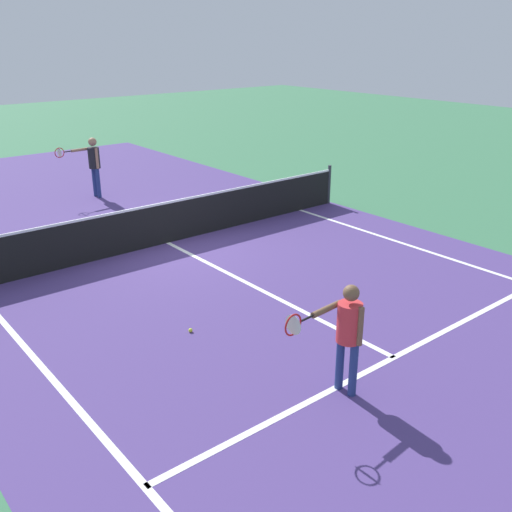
{
  "coord_description": "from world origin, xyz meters",
  "views": [
    {
      "loc": [
        -6.23,
        -10.86,
        4.46
      ],
      "look_at": [
        -0.6,
        -3.92,
        1.0
      ],
      "focal_mm": 40.66,
      "sensor_mm": 36.0,
      "label": 1
    }
  ],
  "objects_px": {
    "player_near": "(347,328)",
    "net": "(166,222)",
    "player_far": "(93,160)",
    "tennis_ball_mid_court": "(191,330)"
  },
  "relations": [
    {
      "from": "player_near",
      "to": "player_far",
      "type": "xyz_separation_m",
      "value": [
        1.66,
        11.22,
        0.12
      ]
    },
    {
      "from": "net",
      "to": "player_near",
      "type": "xyz_separation_m",
      "value": [
        -1.22,
        -6.53,
        0.46
      ]
    },
    {
      "from": "net",
      "to": "player_far",
      "type": "bearing_deg",
      "value": 84.6
    },
    {
      "from": "net",
      "to": "player_near",
      "type": "height_order",
      "value": "player_near"
    },
    {
      "from": "player_near",
      "to": "tennis_ball_mid_court",
      "type": "xyz_separation_m",
      "value": [
        -0.67,
        2.66,
        -0.92
      ]
    },
    {
      "from": "player_near",
      "to": "player_far",
      "type": "distance_m",
      "value": 11.34
    },
    {
      "from": "net",
      "to": "player_near",
      "type": "relative_size",
      "value": 6.78
    },
    {
      "from": "player_near",
      "to": "net",
      "type": "bearing_deg",
      "value": 79.41
    },
    {
      "from": "player_near",
      "to": "player_far",
      "type": "bearing_deg",
      "value": 81.56
    },
    {
      "from": "player_far",
      "to": "net",
      "type": "bearing_deg",
      "value": -95.4
    }
  ]
}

